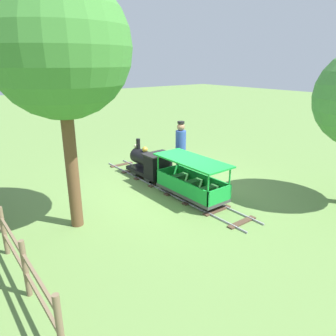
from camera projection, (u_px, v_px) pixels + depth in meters
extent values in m
plane|color=#608442|center=(173.00, 190.00, 8.36)|extent=(60.00, 60.00, 0.00)
cube|color=gray|center=(161.00, 189.00, 8.35)|extent=(0.03, 5.70, 0.04)
cube|color=gray|center=(176.00, 185.00, 8.67)|extent=(0.03, 5.70, 0.04)
cube|color=#4C3828|center=(242.00, 222.00, 6.65)|extent=(0.78, 0.14, 0.03)
cube|color=#4C3828|center=(217.00, 210.00, 7.18)|extent=(0.78, 0.14, 0.03)
cube|color=#4C3828|center=(196.00, 200.00, 7.71)|extent=(0.78, 0.14, 0.03)
cube|color=#4C3828|center=(177.00, 191.00, 8.25)|extent=(0.78, 0.14, 0.03)
cube|color=#4C3828|center=(161.00, 183.00, 8.78)|extent=(0.78, 0.14, 0.03)
cube|color=#4C3828|center=(146.00, 176.00, 9.31)|extent=(0.78, 0.14, 0.03)
cube|color=#4C3828|center=(133.00, 170.00, 9.84)|extent=(0.78, 0.14, 0.03)
cube|color=#4C3828|center=(122.00, 165.00, 10.37)|extent=(0.78, 0.14, 0.03)
cube|color=black|center=(148.00, 171.00, 9.16)|extent=(0.66, 1.40, 0.10)
cylinder|color=black|center=(144.00, 158.00, 9.20)|extent=(0.44, 0.85, 0.44)
cylinder|color=#B7932D|center=(136.00, 155.00, 9.52)|extent=(0.37, 0.02, 0.37)
cylinder|color=black|center=(138.00, 144.00, 9.30)|extent=(0.12, 0.12, 0.30)
sphere|color=#B7932D|center=(145.00, 149.00, 9.07)|extent=(0.16, 0.16, 0.16)
cube|color=black|center=(158.00, 164.00, 8.70)|extent=(0.66, 0.45, 0.55)
cube|color=black|center=(158.00, 154.00, 8.61)|extent=(0.74, 0.53, 0.04)
sphere|color=#F2EAB2|center=(135.00, 146.00, 9.45)|extent=(0.10, 0.10, 0.10)
cylinder|color=#2D2D2D|center=(134.00, 170.00, 9.27)|extent=(0.05, 0.32, 0.32)
cylinder|color=#2D2D2D|center=(149.00, 167.00, 9.58)|extent=(0.05, 0.32, 0.32)
cylinder|color=#2D2D2D|center=(147.00, 177.00, 8.74)|extent=(0.05, 0.32, 0.32)
cylinder|color=#2D2D2D|center=(163.00, 173.00, 9.06)|extent=(0.05, 0.32, 0.32)
cube|color=#3F3F3F|center=(191.00, 192.00, 7.79)|extent=(0.74, 1.90, 0.08)
cube|color=green|center=(180.00, 187.00, 7.52)|extent=(0.04, 1.90, 0.35)
cube|color=green|center=(202.00, 180.00, 7.92)|extent=(0.04, 1.90, 0.35)
cube|color=green|center=(168.00, 173.00, 8.41)|extent=(0.74, 0.04, 0.35)
cube|color=green|center=(219.00, 196.00, 7.03)|extent=(0.74, 0.04, 0.35)
cylinder|color=green|center=(158.00, 169.00, 8.13)|extent=(0.04, 0.04, 0.75)
cylinder|color=green|center=(179.00, 164.00, 8.53)|extent=(0.04, 0.04, 0.75)
cylinder|color=green|center=(208.00, 190.00, 6.79)|extent=(0.04, 0.04, 0.75)
cylinder|color=green|center=(229.00, 183.00, 7.18)|extent=(0.04, 0.04, 0.75)
cube|color=green|center=(192.00, 160.00, 7.53)|extent=(0.84, 2.00, 0.04)
cube|color=#2D6B33|center=(207.00, 192.00, 7.34)|extent=(0.58, 0.20, 0.24)
cube|color=#2D6B33|center=(191.00, 186.00, 7.74)|extent=(0.58, 0.20, 0.24)
cube|color=#2D6B33|center=(177.00, 180.00, 8.14)|extent=(0.58, 0.20, 0.24)
cylinder|color=#262626|center=(166.00, 187.00, 8.13)|extent=(0.04, 0.24, 0.24)
cylinder|color=#262626|center=(182.00, 182.00, 8.45)|extent=(0.04, 0.24, 0.24)
cylinder|color=#262626|center=(202.00, 204.00, 7.14)|extent=(0.04, 0.24, 0.24)
cylinder|color=#262626|center=(219.00, 198.00, 7.46)|extent=(0.04, 0.24, 0.24)
cylinder|color=#282D47|center=(178.00, 163.00, 9.25)|extent=(0.12, 0.12, 0.80)
cylinder|color=#282D47|center=(183.00, 162.00, 9.36)|extent=(0.12, 0.12, 0.80)
cylinder|color=#2D4C99|center=(181.00, 140.00, 9.09)|extent=(0.30, 0.30, 0.55)
sphere|color=#936B4C|center=(181.00, 127.00, 8.97)|extent=(0.22, 0.22, 0.22)
cylinder|color=black|center=(181.00, 122.00, 8.93)|extent=(0.20, 0.20, 0.06)
cylinder|color=brown|center=(72.00, 166.00, 6.18)|extent=(0.24, 0.24, 2.57)
sphere|color=#3D7F33|center=(60.00, 47.00, 5.49)|extent=(2.52, 2.52, 2.52)
cylinder|color=#756047|center=(60.00, 329.00, 3.46)|extent=(0.08, 0.08, 0.90)
cylinder|color=#756047|center=(26.00, 269.00, 4.46)|extent=(0.08, 0.08, 0.90)
cylinder|color=#756047|center=(4.00, 231.00, 5.46)|extent=(0.08, 0.08, 0.90)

